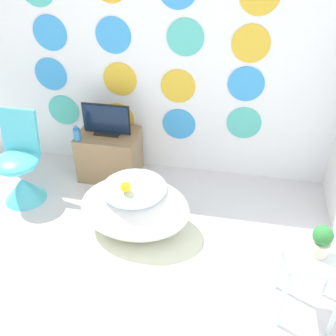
# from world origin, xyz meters

# --- Properties ---
(ground_plane) EXTENTS (12.00, 12.00, 0.00)m
(ground_plane) POSITION_xyz_m (0.00, 0.00, 0.00)
(ground_plane) COLOR silver
(wall_back_dotted) EXTENTS (4.45, 0.05, 2.60)m
(wall_back_dotted) POSITION_xyz_m (-0.00, 1.97, 1.30)
(wall_back_dotted) COLOR white
(wall_back_dotted) RESTS_ON ground_plane
(rug) EXTENTS (1.04, 0.78, 0.01)m
(rug) POSITION_xyz_m (0.15, 0.84, 0.00)
(rug) COLOR silver
(rug) RESTS_ON ground_plane
(bathtub) EXTENTS (0.90, 0.63, 0.45)m
(bathtub) POSITION_xyz_m (0.10, 1.00, 0.23)
(bathtub) COLOR white
(bathtub) RESTS_ON ground_plane
(rubber_duck) EXTENTS (0.08, 0.09, 0.10)m
(rubber_duck) POSITION_xyz_m (0.06, 0.92, 0.50)
(rubber_duck) COLOR yellow
(rubber_duck) RESTS_ON bathtub
(chair) EXTENTS (0.40, 0.40, 0.84)m
(chair) POSITION_xyz_m (-1.01, 1.21, 0.27)
(chair) COLOR #4CC6DB
(chair) RESTS_ON ground_plane
(tv_cabinet) EXTENTS (0.56, 0.42, 0.47)m
(tv_cabinet) POSITION_xyz_m (-0.35, 1.72, 0.23)
(tv_cabinet) COLOR #8E704C
(tv_cabinet) RESTS_ON ground_plane
(tv) EXTENTS (0.45, 0.12, 0.30)m
(tv) POSITION_xyz_m (-0.35, 1.72, 0.60)
(tv) COLOR black
(tv) RESTS_ON tv_cabinet
(vase) EXTENTS (0.07, 0.07, 0.14)m
(vase) POSITION_xyz_m (-0.58, 1.56, 0.53)
(vase) COLOR #2D72B7
(vase) RESTS_ON tv_cabinet
(side_table) EXTENTS (0.37, 0.36, 0.55)m
(side_table) POSITION_xyz_m (1.40, 0.44, 0.43)
(side_table) COLOR silver
(side_table) RESTS_ON ground_plane
(potted_plant_left) EXTENTS (0.12, 0.12, 0.21)m
(potted_plant_left) POSITION_xyz_m (1.40, 0.44, 0.65)
(potted_plant_left) COLOR beige
(potted_plant_left) RESTS_ON side_table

